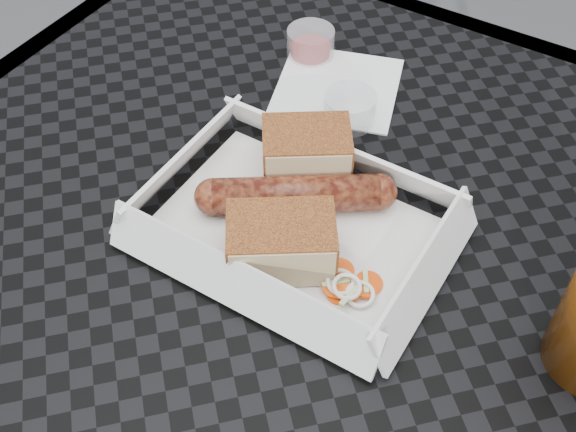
# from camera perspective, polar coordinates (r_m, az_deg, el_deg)

# --- Properties ---
(patio_table) EXTENTS (0.80, 0.80, 0.74)m
(patio_table) POSITION_cam_1_polar(r_m,az_deg,el_deg) (0.65, 0.17, -7.26)
(patio_table) COLOR black
(patio_table) RESTS_ON ground
(food_tray) EXTENTS (0.22, 0.15, 0.00)m
(food_tray) POSITION_cam_1_polar(r_m,az_deg,el_deg) (0.60, 0.50, -1.15)
(food_tray) COLOR white
(food_tray) RESTS_ON patio_table
(bratwurst) EXTENTS (0.15, 0.11, 0.03)m
(bratwurst) POSITION_cam_1_polar(r_m,az_deg,el_deg) (0.61, 0.63, 1.71)
(bratwurst) COLOR brown
(bratwurst) RESTS_ON food_tray
(bread_near) EXTENTS (0.09, 0.09, 0.05)m
(bread_near) POSITION_cam_1_polar(r_m,az_deg,el_deg) (0.63, 1.47, 5.01)
(bread_near) COLOR brown
(bread_near) RESTS_ON food_tray
(bread_far) EXTENTS (0.10, 0.09, 0.04)m
(bread_far) POSITION_cam_1_polar(r_m,az_deg,el_deg) (0.57, -0.53, -2.05)
(bread_far) COLOR brown
(bread_far) RESTS_ON food_tray
(veg_garnish) EXTENTS (0.03, 0.03, 0.00)m
(veg_garnish) POSITION_cam_1_polar(r_m,az_deg,el_deg) (0.56, 4.98, -5.84)
(veg_garnish) COLOR #EC490A
(veg_garnish) RESTS_ON food_tray
(napkin) EXTENTS (0.15, 0.15, 0.00)m
(napkin) POSITION_cam_1_polar(r_m,az_deg,el_deg) (0.74, 3.91, 10.12)
(napkin) COLOR white
(napkin) RESTS_ON patio_table
(condiment_cup_sauce) EXTENTS (0.05, 0.05, 0.03)m
(condiment_cup_sauce) POSITION_cam_1_polar(r_m,az_deg,el_deg) (0.78, 1.80, 13.50)
(condiment_cup_sauce) COLOR maroon
(condiment_cup_sauce) RESTS_ON patio_table
(condiment_cup_empty) EXTENTS (0.05, 0.05, 0.03)m
(condiment_cup_empty) POSITION_cam_1_polar(r_m,az_deg,el_deg) (0.70, 4.91, 8.47)
(condiment_cup_empty) COLOR silver
(condiment_cup_empty) RESTS_ON patio_table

